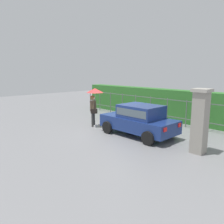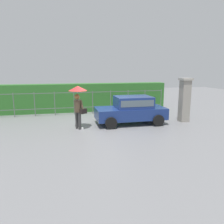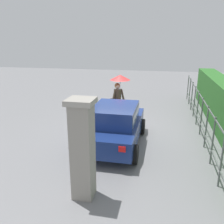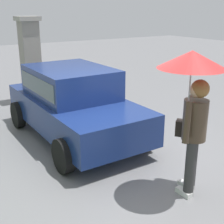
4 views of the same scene
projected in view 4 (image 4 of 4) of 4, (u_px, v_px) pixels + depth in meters
name	position (u px, v px, depth m)	size (l,w,h in m)	color
ground_plane	(114.00, 162.00, 5.56)	(40.00, 40.00, 0.00)	slate
car	(73.00, 100.00, 6.46)	(3.74, 1.86, 1.48)	navy
pedestrian	(193.00, 93.00, 4.17)	(0.90, 0.90, 2.11)	#333333
gate_pillar	(31.00, 60.00, 8.81)	(0.60, 0.60, 2.42)	gray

